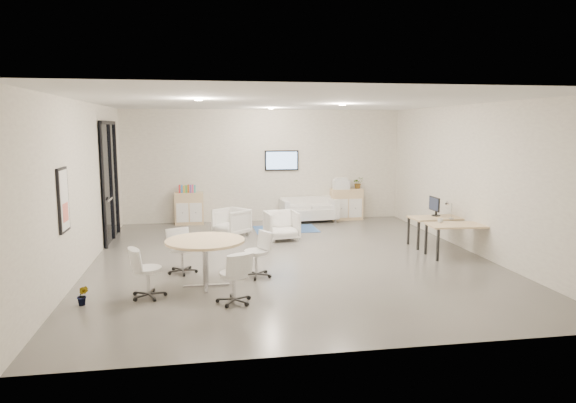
{
  "coord_description": "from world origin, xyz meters",
  "views": [
    {
      "loc": [
        -1.75,
        -10.2,
        2.71
      ],
      "look_at": [
        0.01,
        0.4,
        1.14
      ],
      "focal_mm": 32.0,
      "sensor_mm": 36.0,
      "label": 1
    }
  ],
  "objects_px": {
    "armchair_left": "(231,221)",
    "desk_rear": "(439,220)",
    "loveseat": "(308,211)",
    "armchair_right": "(282,224)",
    "round_table": "(205,244)",
    "desk_front": "(460,228)",
    "sideboard_left": "(189,208)",
    "sideboard_right": "(346,204)"
  },
  "relations": [
    {
      "from": "armchair_left",
      "to": "desk_rear",
      "type": "bearing_deg",
      "value": 28.08
    },
    {
      "from": "loveseat",
      "to": "armchair_left",
      "type": "distance_m",
      "value": 2.78
    },
    {
      "from": "armchair_right",
      "to": "desk_rear",
      "type": "relative_size",
      "value": 0.58
    },
    {
      "from": "armchair_left",
      "to": "round_table",
      "type": "height_order",
      "value": "round_table"
    },
    {
      "from": "armchair_left",
      "to": "armchair_right",
      "type": "height_order",
      "value": "armchair_right"
    },
    {
      "from": "desk_front",
      "to": "sideboard_left",
      "type": "bearing_deg",
      "value": 145.5
    },
    {
      "from": "desk_front",
      "to": "round_table",
      "type": "xyz_separation_m",
      "value": [
        -5.28,
        -1.21,
        0.12
      ]
    },
    {
      "from": "sideboard_right",
      "to": "armchair_right",
      "type": "distance_m",
      "value": 3.34
    },
    {
      "from": "desk_rear",
      "to": "desk_front",
      "type": "height_order",
      "value": "desk_front"
    },
    {
      "from": "loveseat",
      "to": "desk_front",
      "type": "height_order",
      "value": "same"
    },
    {
      "from": "armchair_left",
      "to": "armchair_right",
      "type": "distance_m",
      "value": 1.37
    },
    {
      "from": "armchair_left",
      "to": "sideboard_left",
      "type": "bearing_deg",
      "value": 173.43
    },
    {
      "from": "sideboard_right",
      "to": "desk_front",
      "type": "bearing_deg",
      "value": -76.21
    },
    {
      "from": "armchair_left",
      "to": "armchair_right",
      "type": "relative_size",
      "value": 0.97
    },
    {
      "from": "sideboard_right",
      "to": "round_table",
      "type": "bearing_deg",
      "value": -125.38
    },
    {
      "from": "loveseat",
      "to": "armchair_right",
      "type": "xyz_separation_m",
      "value": [
        -1.13,
        -2.26,
        0.06
      ]
    },
    {
      "from": "loveseat",
      "to": "desk_front",
      "type": "xyz_separation_m",
      "value": [
        2.31,
        -4.48,
        0.3
      ]
    },
    {
      "from": "armchair_left",
      "to": "loveseat",
      "type": "bearing_deg",
      "value": 85.18
    },
    {
      "from": "sideboard_left",
      "to": "desk_rear",
      "type": "xyz_separation_m",
      "value": [
        5.69,
        -3.68,
        0.16
      ]
    },
    {
      "from": "armchair_right",
      "to": "sideboard_left",
      "type": "bearing_deg",
      "value": 125.97
    },
    {
      "from": "armchair_left",
      "to": "round_table",
      "type": "relative_size",
      "value": 0.56
    },
    {
      "from": "armchair_right",
      "to": "desk_rear",
      "type": "xyz_separation_m",
      "value": [
        3.43,
        -1.26,
        0.22
      ]
    },
    {
      "from": "armchair_right",
      "to": "desk_rear",
      "type": "bearing_deg",
      "value": -27.03
    },
    {
      "from": "sideboard_right",
      "to": "round_table",
      "type": "height_order",
      "value": "sideboard_right"
    },
    {
      "from": "sideboard_left",
      "to": "sideboard_right",
      "type": "distance_m",
      "value": 4.56
    },
    {
      "from": "sideboard_right",
      "to": "desk_front",
      "type": "xyz_separation_m",
      "value": [
        1.14,
        -4.63,
        0.16
      ]
    },
    {
      "from": "sideboard_right",
      "to": "armchair_left",
      "type": "distance_m",
      "value": 3.87
    },
    {
      "from": "sideboard_left",
      "to": "armchair_right",
      "type": "distance_m",
      "value": 3.31
    },
    {
      "from": "armchair_left",
      "to": "desk_rear",
      "type": "distance_m",
      "value": 5.01
    },
    {
      "from": "sideboard_left",
      "to": "sideboard_right",
      "type": "relative_size",
      "value": 0.98
    },
    {
      "from": "desk_rear",
      "to": "desk_front",
      "type": "distance_m",
      "value": 0.96
    },
    {
      "from": "loveseat",
      "to": "round_table",
      "type": "bearing_deg",
      "value": -122.34
    },
    {
      "from": "sideboard_right",
      "to": "armchair_left",
      "type": "height_order",
      "value": "sideboard_right"
    },
    {
      "from": "armchair_right",
      "to": "round_table",
      "type": "height_order",
      "value": "round_table"
    },
    {
      "from": "armchair_left",
      "to": "desk_rear",
      "type": "height_order",
      "value": "armchair_left"
    },
    {
      "from": "sideboard_right",
      "to": "loveseat",
      "type": "xyz_separation_m",
      "value": [
        -1.17,
        -0.15,
        -0.13
      ]
    },
    {
      "from": "loveseat",
      "to": "round_table",
      "type": "height_order",
      "value": "round_table"
    },
    {
      "from": "armchair_left",
      "to": "desk_rear",
      "type": "relative_size",
      "value": 0.56
    },
    {
      "from": "armchair_left",
      "to": "round_table",
      "type": "bearing_deg",
      "value": -48.07
    },
    {
      "from": "armchair_right",
      "to": "desk_front",
      "type": "relative_size",
      "value": 0.56
    },
    {
      "from": "sideboard_right",
      "to": "sideboard_left",
      "type": "bearing_deg",
      "value": 179.82
    },
    {
      "from": "sideboard_right",
      "to": "desk_front",
      "type": "distance_m",
      "value": 4.77
    }
  ]
}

